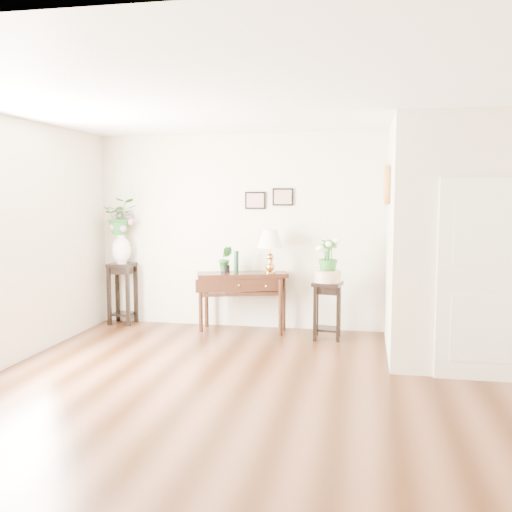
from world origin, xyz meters
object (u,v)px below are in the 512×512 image
(table_lamp, at_px, (270,248))
(plant_stand_a, at_px, (123,294))
(plant_stand_b, at_px, (327,310))
(console_table, at_px, (242,302))

(table_lamp, xyz_separation_m, plant_stand_a, (-2.27, 0.13, -0.73))
(plant_stand_a, xyz_separation_m, plant_stand_b, (3.08, -0.35, -0.07))
(table_lamp, height_order, plant_stand_b, table_lamp)
(plant_stand_a, height_order, plant_stand_b, plant_stand_a)
(console_table, bearing_deg, table_lamp, -18.08)
(plant_stand_a, bearing_deg, table_lamp, -3.37)
(table_lamp, bearing_deg, plant_stand_a, 176.63)
(console_table, height_order, table_lamp, table_lamp)
(console_table, relative_size, plant_stand_b, 1.63)
(plant_stand_a, distance_m, plant_stand_b, 3.10)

